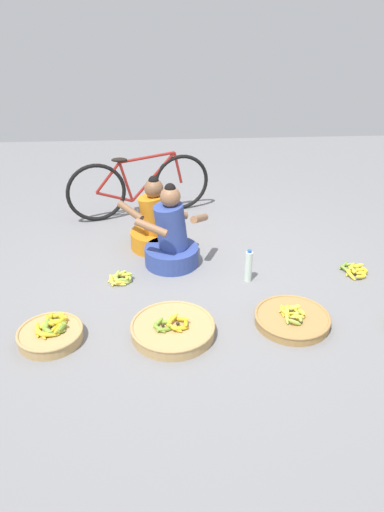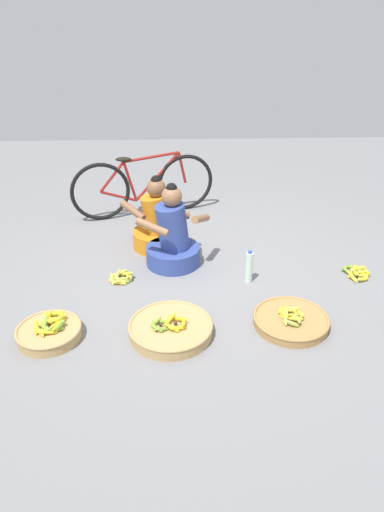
{
  "view_description": "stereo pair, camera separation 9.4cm",
  "coord_description": "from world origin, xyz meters",
  "px_view_note": "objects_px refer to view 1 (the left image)",
  "views": [
    {
      "loc": [
        -0.24,
        -3.69,
        2.26
      ],
      "look_at": [
        0.0,
        -0.2,
        0.35
      ],
      "focal_mm": 32.84,
      "sensor_mm": 36.0,
      "label": 1
    },
    {
      "loc": [
        -0.15,
        -3.7,
        2.26
      ],
      "look_at": [
        0.0,
        -0.2,
        0.35
      ],
      "focal_mm": 32.84,
      "sensor_mm": 36.0,
      "label": 2
    }
  ],
  "objects_px": {
    "bicycle_leaning": "(140,186)",
    "vendor_woman_front": "(171,239)",
    "water_bottle": "(248,266)",
    "loose_bananas_front_center": "(355,270)",
    "vendor_woman_behind": "(155,225)",
    "banana_basket_back_center": "(173,329)",
    "loose_bananas_back_left": "(121,278)",
    "banana_basket_mid_left": "(51,333)",
    "banana_basket_back_right": "(292,319)"
  },
  "relations": [
    {
      "from": "bicycle_leaning",
      "to": "vendor_woman_front",
      "type": "bearing_deg",
      "value": -74.86
    },
    {
      "from": "water_bottle",
      "to": "vendor_woman_behind",
      "type": "bearing_deg",
      "value": 138.78
    },
    {
      "from": "bicycle_leaning",
      "to": "banana_basket_back_center",
      "type": "xyz_separation_m",
      "value": [
        0.31,
        -2.34,
        -0.3
      ]
    },
    {
      "from": "bicycle_leaning",
      "to": "loose_bananas_back_left",
      "type": "bearing_deg",
      "value": -95.28
    },
    {
      "from": "bicycle_leaning",
      "to": "banana_basket_mid_left",
      "type": "distance_m",
      "value": 2.44
    },
    {
      "from": "vendor_woman_behind",
      "to": "banana_basket_back_right",
      "type": "bearing_deg",
      "value": -52.51
    },
    {
      "from": "vendor_woman_front",
      "to": "water_bottle",
      "type": "relative_size",
      "value": 2.6
    },
    {
      "from": "banana_basket_back_center",
      "to": "water_bottle",
      "type": "distance_m",
      "value": 1.04
    },
    {
      "from": "banana_basket_mid_left",
      "to": "loose_bananas_front_center",
      "type": "relative_size",
      "value": 1.51
    },
    {
      "from": "vendor_woman_behind",
      "to": "loose_bananas_front_center",
      "type": "relative_size",
      "value": 2.37
    },
    {
      "from": "banana_basket_back_center",
      "to": "water_bottle",
      "type": "bearing_deg",
      "value": 46.35
    },
    {
      "from": "vendor_woman_behind",
      "to": "banana_basket_back_center",
      "type": "xyz_separation_m",
      "value": [
        0.13,
        -1.48,
        -0.19
      ]
    },
    {
      "from": "bicycle_leaning",
      "to": "loose_bananas_back_left",
      "type": "distance_m",
      "value": 1.56
    },
    {
      "from": "banana_basket_mid_left",
      "to": "water_bottle",
      "type": "xyz_separation_m",
      "value": [
        1.63,
        0.75,
        0.09
      ]
    },
    {
      "from": "banana_basket_mid_left",
      "to": "loose_bananas_front_center",
      "type": "bearing_deg",
      "value": 17.07
    },
    {
      "from": "vendor_woman_front",
      "to": "vendor_woman_behind",
      "type": "distance_m",
      "value": 0.4
    },
    {
      "from": "vendor_woman_behind",
      "to": "loose_bananas_front_center",
      "type": "distance_m",
      "value": 2.0
    },
    {
      "from": "loose_bananas_front_center",
      "to": "water_bottle",
      "type": "xyz_separation_m",
      "value": [
        -1.04,
        -0.07,
        0.12
      ]
    },
    {
      "from": "bicycle_leaning",
      "to": "banana_basket_mid_left",
      "type": "xyz_separation_m",
      "value": [
        -0.61,
        -2.34,
        -0.3
      ]
    },
    {
      "from": "vendor_woman_front",
      "to": "vendor_woman_behind",
      "type": "xyz_separation_m",
      "value": [
        -0.15,
        0.37,
        -0.02
      ]
    },
    {
      "from": "vendor_woman_front",
      "to": "banana_basket_mid_left",
      "type": "height_order",
      "value": "vendor_woman_front"
    },
    {
      "from": "vendor_woman_front",
      "to": "bicycle_leaning",
      "type": "xyz_separation_m",
      "value": [
        -0.33,
        1.23,
        0.09
      ]
    },
    {
      "from": "banana_basket_mid_left",
      "to": "water_bottle",
      "type": "height_order",
      "value": "water_bottle"
    },
    {
      "from": "vendor_woman_front",
      "to": "loose_bananas_back_left",
      "type": "height_order",
      "value": "vendor_woman_front"
    },
    {
      "from": "vendor_woman_front",
      "to": "banana_basket_mid_left",
      "type": "relative_size",
      "value": 1.67
    },
    {
      "from": "vendor_woman_behind",
      "to": "banana_basket_back_center",
      "type": "height_order",
      "value": "vendor_woman_behind"
    },
    {
      "from": "banana_basket_back_center",
      "to": "vendor_woman_behind",
      "type": "bearing_deg",
      "value": 94.94
    },
    {
      "from": "vendor_woman_front",
      "to": "banana_basket_back_right",
      "type": "relative_size",
      "value": 1.38
    },
    {
      "from": "water_bottle",
      "to": "vendor_woman_front",
      "type": "bearing_deg",
      "value": 152.13
    },
    {
      "from": "banana_basket_mid_left",
      "to": "vendor_woman_front",
      "type": "bearing_deg",
      "value": 49.59
    },
    {
      "from": "banana_basket_back_right",
      "to": "vendor_woman_front",
      "type": "bearing_deg",
      "value": 131.82
    },
    {
      "from": "banana_basket_mid_left",
      "to": "loose_bananas_back_left",
      "type": "distance_m",
      "value": 0.95
    },
    {
      "from": "vendor_woman_behind",
      "to": "banana_basket_mid_left",
      "type": "distance_m",
      "value": 1.69
    },
    {
      "from": "vendor_woman_behind",
      "to": "banana_basket_back_center",
      "type": "distance_m",
      "value": 1.5
    },
    {
      "from": "banana_basket_mid_left",
      "to": "loose_bananas_front_center",
      "type": "distance_m",
      "value": 2.79
    },
    {
      "from": "loose_bananas_front_center",
      "to": "water_bottle",
      "type": "bearing_deg",
      "value": -176.18
    },
    {
      "from": "vendor_woman_front",
      "to": "loose_bananas_front_center",
      "type": "distance_m",
      "value": 1.76
    },
    {
      "from": "vendor_woman_behind",
      "to": "loose_bananas_front_center",
      "type": "xyz_separation_m",
      "value": [
        1.87,
        -0.67,
        -0.22
      ]
    },
    {
      "from": "vendor_woman_front",
      "to": "banana_basket_mid_left",
      "type": "bearing_deg",
      "value": -130.41
    },
    {
      "from": "bicycle_leaning",
      "to": "loose_bananas_front_center",
      "type": "xyz_separation_m",
      "value": [
        2.05,
        -1.52,
        -0.33
      ]
    },
    {
      "from": "vendor_woman_front",
      "to": "loose_bananas_front_center",
      "type": "height_order",
      "value": "vendor_woman_front"
    },
    {
      "from": "bicycle_leaning",
      "to": "water_bottle",
      "type": "relative_size",
      "value": 5.19
    },
    {
      "from": "vendor_woman_behind",
      "to": "banana_basket_mid_left",
      "type": "xyz_separation_m",
      "value": [
        -0.79,
        -1.49,
        -0.18
      ]
    },
    {
      "from": "banana_basket_mid_left",
      "to": "banana_basket_back_center",
      "type": "height_order",
      "value": "banana_basket_mid_left"
    },
    {
      "from": "loose_bananas_front_center",
      "to": "banana_basket_mid_left",
      "type": "bearing_deg",
      "value": -162.93
    },
    {
      "from": "vendor_woman_front",
      "to": "banana_basket_back_right",
      "type": "height_order",
      "value": "vendor_woman_front"
    },
    {
      "from": "loose_bananas_back_left",
      "to": "water_bottle",
      "type": "distance_m",
      "value": 1.17
    },
    {
      "from": "vendor_woman_front",
      "to": "water_bottle",
      "type": "distance_m",
      "value": 0.78
    },
    {
      "from": "banana_basket_mid_left",
      "to": "loose_bananas_back_left",
      "type": "height_order",
      "value": "banana_basket_mid_left"
    },
    {
      "from": "banana_basket_back_center",
      "to": "water_bottle",
      "type": "xyz_separation_m",
      "value": [
        0.71,
        0.75,
        0.1
      ]
    }
  ]
}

